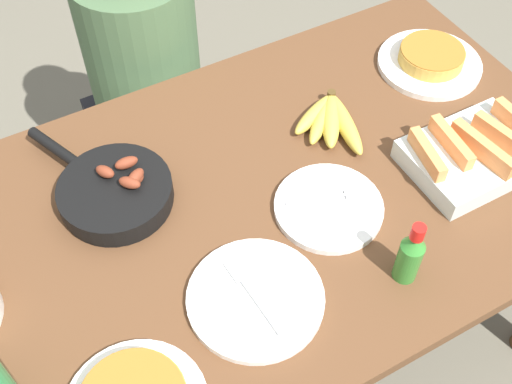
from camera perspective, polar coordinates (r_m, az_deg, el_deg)
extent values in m
plane|color=#666051|center=(1.94, 0.00, -13.53)|extent=(14.00, 14.00, 0.00)
cube|color=brown|center=(1.35, 0.00, -1.25)|extent=(1.50, 0.87, 0.03)
cylinder|color=brown|center=(2.10, 11.78, 7.41)|extent=(0.07, 0.07, 0.67)
ellipsoid|color=gold|center=(1.49, 5.25, 6.90)|extent=(0.16, 0.10, 0.04)
ellipsoid|color=gold|center=(1.48, 5.89, 6.48)|extent=(0.15, 0.14, 0.03)
ellipsoid|color=gold|center=(1.47, 6.69, 6.37)|extent=(0.13, 0.17, 0.04)
ellipsoid|color=gold|center=(1.47, 7.88, 6.08)|extent=(0.08, 0.20, 0.04)
cylinder|color=#4C3819|center=(1.53, 6.69, 8.36)|extent=(0.02, 0.02, 0.04)
cube|color=silver|center=(1.46, 18.70, 3.05)|extent=(0.28, 0.20, 0.05)
cube|color=#ED8E4C|center=(1.38, 14.95, 3.22)|extent=(0.05, 0.13, 0.04)
cube|color=#ED8E4C|center=(1.41, 16.95, 4.21)|extent=(0.04, 0.14, 0.04)
cube|color=#ED8E4C|center=(1.42, 19.44, 3.60)|extent=(0.04, 0.16, 0.05)
cube|color=#ED8E4C|center=(1.45, 20.98, 4.50)|extent=(0.05, 0.14, 0.05)
cylinder|color=black|center=(1.36, -12.19, -0.71)|extent=(0.23, 0.23, 0.01)
cylinder|color=black|center=(1.34, -12.37, -0.03)|extent=(0.24, 0.24, 0.04)
cylinder|color=black|center=(1.45, -17.50, 3.80)|extent=(0.08, 0.15, 0.02)
ellipsoid|color=brown|center=(1.31, -10.66, 1.32)|extent=(0.06, 0.05, 0.03)
ellipsoid|color=brown|center=(1.32, -10.55, 1.23)|extent=(0.04, 0.04, 0.03)
ellipsoid|color=brown|center=(1.30, -11.17, 0.82)|extent=(0.05, 0.05, 0.03)
ellipsoid|color=brown|center=(1.33, -13.27, 1.77)|extent=(0.05, 0.05, 0.03)
ellipsoid|color=brown|center=(1.34, -11.45, 2.56)|extent=(0.05, 0.03, 0.03)
cylinder|color=white|center=(1.68, 15.15, 10.94)|extent=(0.26, 0.26, 0.02)
cylinder|color=gold|center=(1.67, 15.33, 11.58)|extent=(0.16, 0.16, 0.03)
cylinder|color=#9F6624|center=(1.65, 15.47, 12.07)|extent=(0.16, 0.16, 0.00)
cylinder|color=white|center=(1.32, 6.47, -1.38)|extent=(0.23, 0.23, 0.02)
cylinder|color=#B2B2B7|center=(1.32, 5.30, -0.65)|extent=(0.12, 0.04, 0.01)
cube|color=#B2B2B7|center=(1.34, 8.90, -0.07)|extent=(0.05, 0.04, 0.00)
cylinder|color=white|center=(1.20, -0.05, -9.44)|extent=(0.26, 0.26, 0.02)
cylinder|color=#B2B2B7|center=(1.18, 0.38, -10.18)|extent=(0.01, 0.13, 0.01)
cube|color=#B2B2B7|center=(1.22, -1.86, -7.07)|extent=(0.02, 0.05, 0.00)
cylinder|color=#337F2D|center=(1.23, 13.38, -5.97)|extent=(0.05, 0.05, 0.10)
cone|color=#337F2D|center=(1.18, 13.93, -4.35)|extent=(0.05, 0.05, 0.03)
cylinder|color=red|center=(1.15, 14.21, -3.52)|extent=(0.03, 0.03, 0.03)
cube|color=black|center=(2.11, -8.61, 2.97)|extent=(0.34, 0.34, 0.39)
cylinder|color=#476642|center=(1.81, -10.27, 12.09)|extent=(0.31, 0.31, 0.48)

